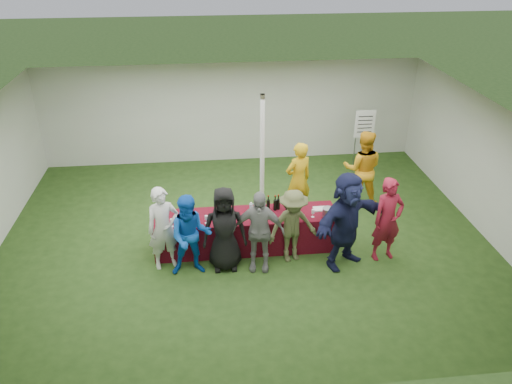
{
  "coord_description": "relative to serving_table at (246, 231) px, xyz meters",
  "views": [
    {
      "loc": [
        -0.72,
        -8.77,
        5.75
      ],
      "look_at": [
        0.19,
        -0.36,
        1.25
      ],
      "focal_mm": 35.0,
      "sensor_mm": 36.0,
      "label": 1
    }
  ],
  "objects": [
    {
      "name": "dump_bucket",
      "position": [
        1.59,
        -0.22,
        0.46
      ],
      "size": [
        0.21,
        0.21,
        0.18
      ],
      "primitive_type": "cylinder",
      "color": "slate",
      "rests_on": "serving_table"
    },
    {
      "name": "customer_4",
      "position": [
        0.84,
        -0.51,
        0.38
      ],
      "size": [
        1.07,
        0.76,
        1.5
      ],
      "primitive_type": "imported",
      "rotation": [
        0.0,
        0.0,
        0.22
      ],
      "color": "#505530",
      "rests_on": "ground"
    },
    {
      "name": "wine_glasses",
      "position": [
        -0.41,
        -0.26,
        0.49
      ],
      "size": [
        2.78,
        0.15,
        0.16
      ],
      "color": "silver",
      "rests_on": "serving_table"
    },
    {
      "name": "customer_3",
      "position": [
        0.17,
        -0.72,
        0.44
      ],
      "size": [
        1.01,
        0.56,
        1.63
      ],
      "primitive_type": "imported",
      "rotation": [
        0.0,
        0.0,
        -0.18
      ],
      "color": "gray",
      "rests_on": "ground"
    },
    {
      "name": "customer_1",
      "position": [
        -1.07,
        -0.72,
        0.43
      ],
      "size": [
        0.79,
        0.62,
        1.61
      ],
      "primitive_type": "imported",
      "rotation": [
        0.0,
        0.0,
        0.02
      ],
      "color": "blue",
      "rests_on": "ground"
    },
    {
      "name": "tent",
      "position": [
        0.51,
        1.56,
        0.98
      ],
      "size": [
        10.0,
        10.0,
        10.0
      ],
      "color": "white",
      "rests_on": "ground"
    },
    {
      "name": "customer_5",
      "position": [
        1.8,
        -0.74,
        0.58
      ],
      "size": [
        1.81,
        1.4,
        1.91
      ],
      "primitive_type": "imported",
      "rotation": [
        0.0,
        0.0,
        0.54
      ],
      "color": "#161A3D",
      "rests_on": "ground"
    },
    {
      "name": "staff_back",
      "position": [
        2.79,
        1.5,
        0.53
      ],
      "size": [
        1.03,
        0.89,
        1.81
      ],
      "primitive_type": "imported",
      "rotation": [
        0.0,
        0.0,
        2.88
      ],
      "color": "orange",
      "rests_on": "ground"
    },
    {
      "name": "wine_list_sign",
      "position": [
        3.22,
        2.9,
        0.94
      ],
      "size": [
        0.5,
        0.03,
        1.8
      ],
      "color": "slate",
      "rests_on": "ground"
    },
    {
      "name": "wine_bottles",
      "position": [
        0.64,
        0.15,
        0.5
      ],
      "size": [
        0.69,
        0.16,
        0.32
      ],
      "color": "black",
      "rests_on": "serving_table"
    },
    {
      "name": "serving_table",
      "position": [
        0.0,
        0.0,
        0.0
      ],
      "size": [
        3.6,
        0.8,
        0.75
      ],
      "primitive_type": "cube",
      "color": "maroon",
      "rests_on": "ground"
    },
    {
      "name": "customer_6",
      "position": [
        2.64,
        -0.64,
        0.48
      ],
      "size": [
        0.69,
        0.53,
        1.7
      ],
      "primitive_type": "imported",
      "rotation": [
        0.0,
        0.0,
        0.2
      ],
      "color": "maroon",
      "rests_on": "ground"
    },
    {
      "name": "staff_pourer",
      "position": [
        1.25,
        1.15,
        0.5
      ],
      "size": [
        0.75,
        0.63,
        1.76
      ],
      "primitive_type": "imported",
      "rotation": [
        0.0,
        0.0,
        3.54
      ],
      "color": "gold",
      "rests_on": "ground"
    },
    {
      "name": "ground",
      "position": [
        0.01,
        0.36,
        -0.38
      ],
      "size": [
        60.0,
        60.0,
        0.0
      ],
      "primitive_type": "plane",
      "color": "#284719",
      "rests_on": "ground"
    },
    {
      "name": "customer_0",
      "position": [
        -1.57,
        -0.46,
        0.45
      ],
      "size": [
        0.7,
        0.56,
        1.65
      ],
      "primitive_type": "imported",
      "rotation": [
        0.0,
        0.0,
        0.32
      ],
      "color": "silver",
      "rests_on": "ground"
    },
    {
      "name": "customer_2",
      "position": [
        -0.45,
        -0.62,
        0.46
      ],
      "size": [
        0.82,
        0.53,
        1.68
      ],
      "primitive_type": "imported",
      "rotation": [
        0.0,
        0.0,
        -0.0
      ],
      "color": "black",
      "rests_on": "ground"
    },
    {
      "name": "bar_towel",
      "position": [
        1.49,
        0.05,
        0.39
      ],
      "size": [
        0.25,
        0.18,
        0.03
      ],
      "primitive_type": "cube",
      "color": "white",
      "rests_on": "serving_table"
    },
    {
      "name": "water_bottle",
      "position": [
        0.11,
        0.08,
        0.48
      ],
      "size": [
        0.07,
        0.07,
        0.23
      ],
      "color": "silver",
      "rests_on": "serving_table"
    }
  ]
}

